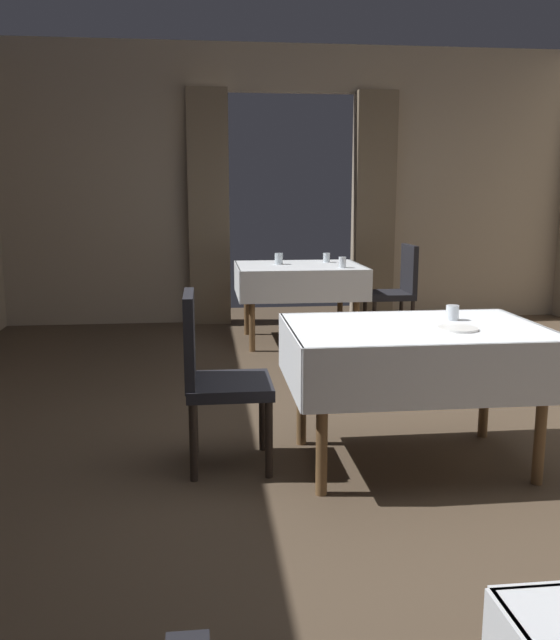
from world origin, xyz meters
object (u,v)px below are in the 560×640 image
Objects in this scene: dining_table_mid at (415,345)px; glass_far_c at (279,259)px; plate_mid_b at (458,329)px; glass_far_b at (342,262)px; glass_mid_a at (452,313)px; chair_mid_left at (213,371)px; dining_table_far at (299,275)px; chair_far_right at (397,287)px; glass_far_a at (327,258)px.

glass_far_c is at bearing 96.63° from dining_table_mid.
plate_mid_b is 1.99× the size of glass_far_b.
glass_far_c is (-0.36, 3.14, 0.16)m from dining_table_mid.
glass_far_b reaches higher than glass_mid_a.
chair_mid_left is at bearing 170.58° from plate_mid_b.
chair_far_right is (0.99, 0.04, -0.13)m from dining_table_far.
plate_mid_b is (0.18, -0.12, 0.11)m from dining_table_mid.
glass_far_a is (-0.12, 3.14, 0.01)m from glass_mid_a.
dining_table_far is 1.30× the size of chair_far_right.
chair_mid_left is 1.33m from glass_mid_a.
glass_mid_a is 2.63m from glass_far_b.
glass_far_b is at bearing -83.83° from glass_far_a.
dining_table_mid is 2.77m from glass_far_b.
glass_far_a is (0.31, 0.22, 0.15)m from dining_table_far.
glass_mid_a is (0.25, 0.13, 0.15)m from dining_table_mid.
chair_mid_left and chair_far_right have the same top height.
plate_mid_b reaches higher than dining_table_far.
chair_far_right reaches higher than dining_table_far.
dining_table_mid is at bearing -86.68° from dining_table_far.
glass_far_a is at bearing 35.47° from dining_table_far.
glass_far_a is (0.13, 3.27, 0.15)m from dining_table_mid.
glass_far_c is at bearing 99.53° from plate_mid_b.
chair_far_right is 1.21m from glass_far_c.
chair_mid_left is 1.00× the size of chair_far_right.
dining_table_far is 12.85× the size of glass_far_a.
chair_far_right is 3.03m from glass_mid_a.
dining_table_far is 5.97× the size of plate_mid_b.
plate_mid_b is (-0.63, -3.22, 0.24)m from chair_far_right.
dining_table_far is 11.88× the size of glass_far_b.
glass_far_b reaches higher than dining_table_far.
glass_far_a is at bearing 92.15° from glass_mid_a.
dining_table_mid is at bearing -83.37° from glass_far_c.
glass_far_a reaches higher than dining_table_far.
glass_far_a reaches higher than glass_mid_a.
chair_far_right is at bearing 75.34° from dining_table_mid.
dining_table_far is at bearing 73.64° from chair_mid_left.
chair_far_right is at bearing 2.50° from dining_table_far.
chair_far_right is at bearing 58.33° from chair_mid_left.
glass_mid_a is at bearing 28.45° from dining_table_mid.
plate_mid_b is at bearing -83.54° from dining_table_far.
glass_mid_a is at bearing 75.64° from plate_mid_b.
glass_mid_a is (1.30, 0.05, 0.28)m from chair_mid_left.
glass_far_c is at bearing 101.52° from glass_mid_a.
glass_far_c is at bearing 145.68° from glass_far_b.
glass_mid_a is 0.87× the size of glass_far_a.
dining_table_mid is 0.25m from plate_mid_b.
glass_mid_a is 3.14m from glass_far_a.
dining_table_mid is 16.25× the size of glass_mid_a.
glass_far_a is at bearing 96.17° from glass_far_b.
glass_far_a is (1.18, 3.19, 0.28)m from chair_mid_left.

